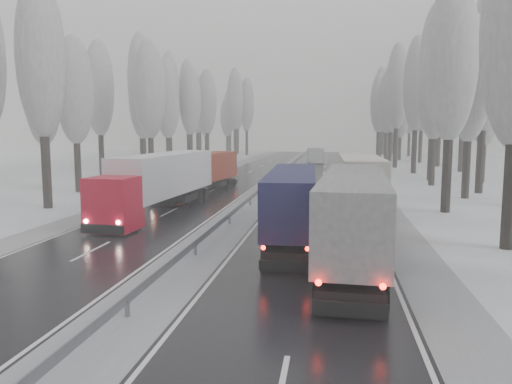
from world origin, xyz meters
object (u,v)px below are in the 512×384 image
(truck_cream_box, at_px, (358,179))
(truck_red_red, at_px, (201,171))
(truck_grey_tarp, at_px, (354,210))
(truck_red_white, at_px, (160,179))
(truck_blue_box, at_px, (293,198))
(box_truck_distant, at_px, (315,155))

(truck_cream_box, distance_m, truck_red_red, 16.06)
(truck_grey_tarp, relative_size, truck_red_red, 1.08)
(truck_red_white, xyz_separation_m, truck_red_red, (0.08, 10.91, -0.28))
(truck_blue_box, xyz_separation_m, truck_cream_box, (3.96, 9.17, 0.22))
(truck_grey_tarp, xyz_separation_m, box_truck_distant, (-4.02, 69.25, -0.93))
(truck_blue_box, xyz_separation_m, truck_red_white, (-9.88, 6.54, 0.26))
(truck_blue_box, bearing_deg, truck_grey_tarp, -59.05)
(truck_red_red, bearing_deg, box_truck_distant, 86.43)
(truck_cream_box, distance_m, box_truck_distant, 55.60)
(truck_red_red, bearing_deg, truck_red_white, -83.35)
(box_truck_distant, bearing_deg, truck_blue_box, -96.99)
(truck_red_white, relative_size, truck_red_red, 1.12)
(truck_cream_box, relative_size, truck_red_red, 1.10)
(truck_grey_tarp, relative_size, truck_blue_box, 1.08)
(truck_grey_tarp, bearing_deg, box_truck_distant, 96.33)
(truck_grey_tarp, height_order, truck_cream_box, truck_cream_box)
(truck_blue_box, xyz_separation_m, box_truck_distant, (-0.94, 64.55, -0.77))
(truck_blue_box, bearing_deg, truck_cream_box, 64.40)
(box_truck_distant, xyz_separation_m, truck_red_white, (-8.94, -58.01, 1.03))
(truck_blue_box, relative_size, truck_red_red, 1.00)
(truck_red_white, bearing_deg, truck_cream_box, 14.59)
(truck_red_white, height_order, truck_red_red, truck_red_white)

